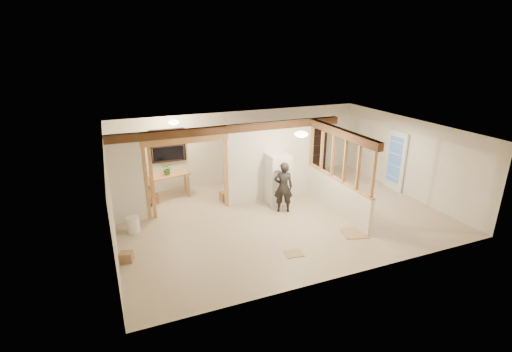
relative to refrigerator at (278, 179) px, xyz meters
name	(u,v)px	position (x,y,z in m)	size (l,w,h in m)	color
floor	(280,215)	(-0.29, -0.82, -0.79)	(9.00, 6.50, 0.01)	#BDA88D
ceiling	(282,130)	(-0.29, -0.82, 1.71)	(9.00, 6.50, 0.01)	white
wall_back	(242,146)	(-0.29, 2.43, 0.46)	(9.00, 0.01, 2.50)	silver
wall_front	(351,224)	(-0.29, -4.07, 0.46)	(9.00, 0.01, 2.50)	silver
wall_left	(110,198)	(-4.79, -0.82, 0.46)	(0.01, 6.50, 2.50)	silver
wall_right	(407,157)	(4.21, -0.82, 0.46)	(0.01, 6.50, 2.50)	silver
partition_left_stub	(127,179)	(-4.34, 0.38, 0.46)	(0.90, 0.12, 2.50)	silver
partition_center	(270,161)	(-0.09, 0.38, 0.46)	(2.80, 0.12, 2.50)	silver
doorway_frame	(188,177)	(-2.69, 0.38, 0.31)	(2.46, 0.14, 2.20)	tan
header_beam_back	(233,129)	(-1.29, 0.38, 1.59)	(7.00, 0.18, 0.22)	#54321C
header_beam_right	(341,133)	(1.31, -1.22, 1.59)	(0.18, 3.30, 0.22)	#54321C
pony_wall	(336,196)	(1.31, -1.22, -0.29)	(0.12, 3.20, 1.00)	silver
stud_partition	(339,158)	(1.31, -1.22, 0.87)	(0.14, 3.20, 1.32)	tan
window_back	(168,146)	(-2.89, 2.35, 0.76)	(1.12, 0.10, 1.10)	black
french_door	(395,161)	(4.13, -0.42, 0.21)	(0.12, 0.86, 2.00)	white
ceiling_dome_main	(301,134)	(0.01, -1.32, 1.69)	(0.36, 0.36, 0.16)	#FFEABF
ceiling_dome_util	(174,122)	(-2.79, 1.48, 1.69)	(0.32, 0.32, 0.14)	#FFEABF
hanging_bulb	(196,136)	(-2.29, 0.78, 1.39)	(0.07, 0.07, 0.07)	#FFD88C
refrigerator	(278,179)	(0.00, 0.00, 0.00)	(0.65, 0.63, 1.58)	white
woman	(283,187)	(-0.12, -0.64, -0.02)	(0.56, 0.37, 1.53)	black
work_table	(170,185)	(-3.02, 1.75, -0.40)	(1.23, 0.61, 0.77)	tan
potted_plant	(167,169)	(-3.05, 1.72, 0.17)	(0.34, 0.29, 0.37)	#256325
shop_vac	(143,197)	(-3.93, 1.22, -0.45)	(0.51, 0.51, 0.67)	maroon
bookshelf	(315,151)	(2.62, 2.22, 0.04)	(0.83, 0.28, 1.66)	black
bucket	(133,225)	(-4.34, -0.32, -0.57)	(0.34, 0.34, 0.43)	white
box_util_a	(226,196)	(-1.44, 0.76, -0.64)	(0.34, 0.29, 0.29)	#996E4A
box_util_b	(154,199)	(-3.59, 1.41, -0.65)	(0.30, 0.30, 0.28)	#996E4A
box_front	(126,257)	(-4.61, -1.72, -0.67)	(0.29, 0.23, 0.23)	#996E4A
floor_panel_near	(354,233)	(1.02, -2.58, -0.78)	(0.60, 0.60, 0.02)	tan
floor_panel_far	(294,254)	(-0.91, -2.88, -0.78)	(0.43, 0.34, 0.01)	tan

